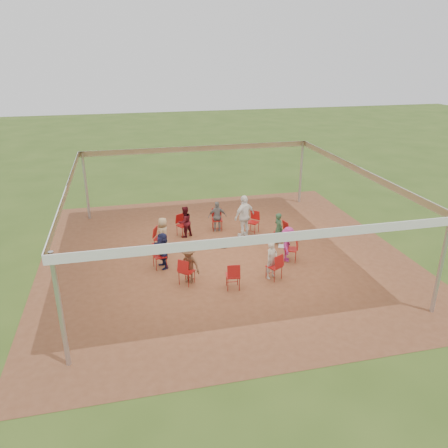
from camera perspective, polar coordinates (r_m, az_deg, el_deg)
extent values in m
plane|color=#364F18|center=(16.11, -0.02, -4.06)|extent=(80.00, 80.00, 0.00)
plane|color=brown|center=(16.10, -0.02, -4.04)|extent=(13.00, 13.00, 0.00)
cylinder|color=#B2B2B7|center=(10.79, -20.60, -10.61)|extent=(0.12, 0.12, 3.00)
cylinder|color=#B2B2B7|center=(19.96, -17.59, 4.72)|extent=(0.12, 0.12, 3.00)
cylinder|color=#B2B2B7|center=(13.51, 26.49, -4.83)|extent=(0.12, 0.12, 3.00)
cylinder|color=#B2B2B7|center=(21.55, 10.02, 6.64)|extent=(0.12, 0.12, 3.00)
plane|color=white|center=(15.04, -0.02, 6.28)|extent=(10.30, 10.30, 0.00)
cube|color=white|center=(10.41, 6.45, -1.85)|extent=(10.30, 0.03, 0.24)
cube|color=white|center=(19.97, -3.43, 9.81)|extent=(10.30, 0.03, 0.24)
cube|color=white|center=(14.82, -19.85, 4.24)|extent=(0.03, 10.30, 0.24)
cube|color=white|center=(16.96, 17.31, 6.67)|extent=(0.03, 10.30, 0.24)
imported|color=#93236C|center=(15.59, 8.34, -2.62)|extent=(0.71, 0.92, 1.27)
imported|color=#26462D|center=(16.85, 7.13, -0.62)|extent=(0.39, 0.52, 1.27)
imported|color=slate|center=(17.96, -0.87, 0.99)|extent=(0.79, 0.46, 1.27)
imported|color=#410B12|center=(17.47, -5.15, 0.29)|extent=(0.72, 0.62, 1.27)
imported|color=#9A805C|center=(16.41, -7.94, -1.31)|extent=(0.58, 0.71, 1.27)
imported|color=#191C40|center=(15.11, -8.01, -3.42)|extent=(0.67, 1.25, 1.27)
imported|color=brown|center=(14.06, -4.64, -5.27)|extent=(0.88, 0.86, 1.27)
imported|color=#BBB4A4|center=(14.38, 6.24, -4.68)|extent=(0.55, 0.49, 1.27)
imported|color=white|center=(17.38, 2.69, 1.04)|extent=(1.13, 0.93, 1.72)
torus|color=black|center=(16.73, -0.11, -2.94)|extent=(0.37, 0.37, 0.03)
torus|color=black|center=(16.70, 0.05, -2.98)|extent=(0.29, 0.29, 0.03)
cube|color=#B7B7BC|center=(15.63, 7.51, -2.88)|extent=(0.33, 0.38, 0.01)
cube|color=#B7B7BC|center=(15.59, 7.93, -2.55)|extent=(0.19, 0.31, 0.20)
cube|color=#CCE0FF|center=(15.59, 7.90, -2.54)|extent=(0.16, 0.27, 0.17)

